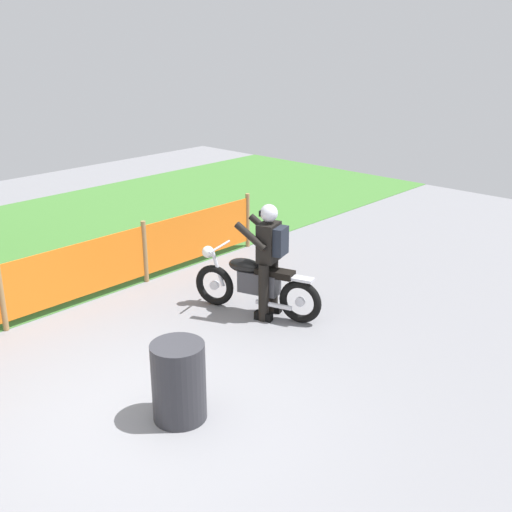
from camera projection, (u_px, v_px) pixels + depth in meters
ground at (141, 417)px, 6.80m from camera, size 24.00×24.00×0.02m
barrier_fence at (1, 295)px, 8.56m from camera, size 9.92×0.08×1.05m
motorcycle_lead at (255, 284)px, 9.12m from camera, size 0.81×1.99×0.97m
rider_lead at (269, 255)px, 8.87m from camera, size 0.66×0.76×1.69m
spare_drum at (179, 382)px, 6.63m from camera, size 0.58×0.58×0.88m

